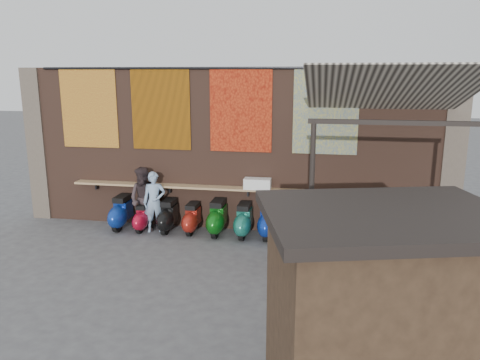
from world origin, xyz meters
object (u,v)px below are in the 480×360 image
(scooter_stool_2, at_px, (168,216))
(scooter_stool_9, at_px, (349,225))
(scooter_stool_8, at_px, (321,225))
(scooter_stool_3, at_px, (192,219))
(shopper_tan, at_px, (289,241))
(scooter_stool_5, at_px, (244,221))
(scooter_stool_7, at_px, (294,224))
(diner_right, at_px, (144,199))
(shopper_navy, at_px, (338,233))
(scooter_stool_1, at_px, (143,218))
(market_stall, at_px, (379,328))
(diner_left, at_px, (154,202))
(scooter_stool_6, at_px, (268,221))
(shelf_box, at_px, (257,184))
(scooter_stool_4, at_px, (217,218))
(scooter_stool_0, at_px, (122,213))

(scooter_stool_2, bearing_deg, scooter_stool_9, -0.22)
(scooter_stool_2, relative_size, scooter_stool_8, 0.99)
(scooter_stool_2, height_order, scooter_stool_9, scooter_stool_9)
(scooter_stool_3, distance_m, shopper_tan, 3.36)
(scooter_stool_5, xyz_separation_m, shopper_tan, (1.23, -2.12, 0.33))
(scooter_stool_3, height_order, scooter_stool_8, scooter_stool_8)
(scooter_stool_2, xyz_separation_m, scooter_stool_5, (1.92, -0.05, 0.01))
(scooter_stool_9, xyz_separation_m, shopper_tan, (-1.23, -2.15, 0.31))
(scooter_stool_7, height_order, shopper_tan, shopper_tan)
(scooter_stool_7, height_order, diner_right, diner_right)
(shopper_navy, bearing_deg, scooter_stool_3, -36.73)
(scooter_stool_1, xyz_separation_m, scooter_stool_7, (3.77, -0.03, 0.06))
(market_stall, bearing_deg, diner_left, 113.83)
(scooter_stool_6, bearing_deg, scooter_stool_5, -175.11)
(scooter_stool_1, bearing_deg, scooter_stool_7, -0.45)
(scooter_stool_7, height_order, market_stall, market_stall)
(scooter_stool_7, bearing_deg, diner_right, 179.35)
(scooter_stool_8, bearing_deg, scooter_stool_5, 179.67)
(scooter_stool_6, xyz_separation_m, scooter_stool_9, (1.90, -0.02, 0.01))
(shelf_box, xyz_separation_m, scooter_stool_7, (0.92, -0.34, -0.86))
(scooter_stool_4, distance_m, scooter_stool_6, 1.23)
(scooter_stool_0, xyz_separation_m, scooter_stool_8, (4.98, -0.07, -0.02))
(scooter_stool_0, bearing_deg, diner_left, -2.96)
(scooter_stool_9, relative_size, market_stall, 0.37)
(scooter_stool_0, distance_m, scooter_stool_6, 3.72)
(scooter_stool_5, height_order, market_stall, market_stall)
(shelf_box, distance_m, scooter_stool_6, 0.93)
(scooter_stool_0, bearing_deg, scooter_stool_4, -0.46)
(scooter_stool_8, bearing_deg, diner_right, 179.72)
(scooter_stool_3, relative_size, scooter_stool_7, 0.93)
(shelf_box, distance_m, shopper_navy, 2.92)
(scooter_stool_7, xyz_separation_m, market_stall, (1.27, -5.81, 0.80))
(scooter_stool_3, xyz_separation_m, scooter_stool_5, (1.30, -0.05, 0.04))
(scooter_stool_4, distance_m, diner_left, 1.62)
(scooter_stool_8, height_order, shopper_tan, shopper_tan)
(scooter_stool_3, relative_size, shopper_tan, 0.52)
(shelf_box, height_order, shopper_navy, shopper_navy)
(scooter_stool_0, relative_size, diner_right, 0.55)
(scooter_stool_5, distance_m, scooter_stool_6, 0.57)
(scooter_stool_2, xyz_separation_m, scooter_stool_7, (3.12, -0.08, -0.00))
(scooter_stool_0, bearing_deg, market_stall, -46.33)
(scooter_stool_6, bearing_deg, scooter_stool_1, -179.09)
(scooter_stool_6, bearing_deg, scooter_stool_2, 180.00)
(scooter_stool_0, xyz_separation_m, scooter_stool_2, (1.24, -0.01, -0.02))
(scooter_stool_0, relative_size, market_stall, 0.37)
(shelf_box, relative_size, scooter_stool_5, 0.76)
(shopper_navy, bearing_deg, scooter_stool_1, -29.18)
(scooter_stool_8, distance_m, shopper_navy, 1.98)
(shelf_box, height_order, scooter_stool_0, shelf_box)
(shopper_tan, bearing_deg, scooter_stool_1, 87.52)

